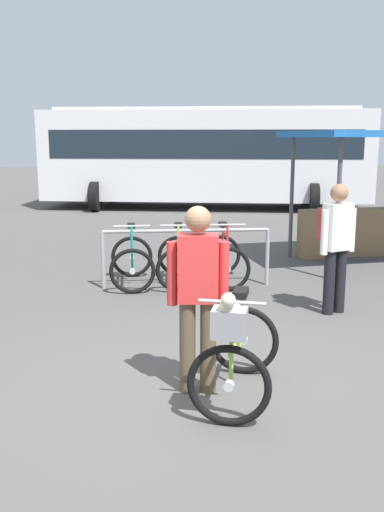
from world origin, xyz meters
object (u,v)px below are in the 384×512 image
(racked_bike_red, at_px, (224,259))
(bus_distant, at_px, (206,152))
(featured_bicycle, at_px, (235,349))
(market_stall, at_px, (373,183))
(person_with_featured_bike, at_px, (198,292))
(pedestrian_with_backpack, at_px, (336,240))
(racked_bike_teal, at_px, (132,261))
(racked_bike_lime, at_px, (178,260))

(racked_bike_red, height_order, bus_distant, bus_distant)
(featured_bicycle, distance_m, market_stall, 6.46)
(person_with_featured_bike, bearing_deg, market_stall, 52.48)
(pedestrian_with_backpack, bearing_deg, racked_bike_teal, 145.16)
(bus_distant, relative_size, market_stall, 3.12)
(racked_bike_red, distance_m, bus_distant, 9.69)
(racked_bike_teal, distance_m, racked_bike_red, 1.40)
(racked_bike_lime, distance_m, featured_bicycle, 4.04)
(racked_bike_lime, relative_size, market_stall, 0.35)
(racked_bike_lime, height_order, person_with_featured_bike, person_with_featured_bike)
(racked_bike_lime, xyz_separation_m, market_stall, (3.62, 1.26, 1.03))
(racked_bike_red, xyz_separation_m, featured_bicycle, (-0.66, -4.01, 0.12))
(racked_bike_teal, relative_size, featured_bicycle, 0.87)
(racked_bike_lime, xyz_separation_m, pedestrian_with_backpack, (1.79, -1.71, 0.57))
(racked_bike_lime, distance_m, person_with_featured_bike, 3.81)
(racked_bike_lime, bearing_deg, pedestrian_with_backpack, -43.58)
(featured_bicycle, distance_m, bus_distant, 13.72)
(featured_bicycle, bearing_deg, racked_bike_teal, 100.30)
(pedestrian_with_backpack, bearing_deg, bus_distant, 89.50)
(pedestrian_with_backpack, height_order, bus_distant, bus_distant)
(person_with_featured_bike, height_order, pedestrian_with_backpack, same)
(racked_bike_teal, bearing_deg, racked_bike_lime, -2.34)
(racked_bike_red, bearing_deg, racked_bike_lime, 177.66)
(racked_bike_lime, relative_size, pedestrian_with_backpack, 0.71)
(pedestrian_with_backpack, bearing_deg, racked_bike_lime, 136.42)
(racked_bike_teal, bearing_deg, racked_bike_red, -2.34)
(racked_bike_teal, height_order, racked_bike_red, same)
(market_stall, bearing_deg, racked_bike_lime, -160.79)
(featured_bicycle, height_order, bus_distant, bus_distant)
(racked_bike_lime, relative_size, featured_bicycle, 0.93)
(racked_bike_red, relative_size, featured_bicycle, 0.90)
(racked_bike_teal, height_order, bus_distant, bus_distant)
(featured_bicycle, distance_m, person_with_featured_bike, 0.58)
(racked_bike_teal, xyz_separation_m, featured_bicycle, (0.74, -4.07, 0.12))
(racked_bike_teal, relative_size, bus_distant, 0.11)
(featured_bicycle, bearing_deg, person_with_featured_bike, 134.43)
(racked_bike_red, relative_size, bus_distant, 0.11)
(pedestrian_with_backpack, bearing_deg, featured_bicycle, -126.89)
(racked_bike_lime, relative_size, bus_distant, 0.11)
(racked_bike_teal, xyz_separation_m, racked_bike_lime, (0.70, -0.03, 0.00))
(racked_bike_red, xyz_separation_m, market_stall, (2.92, 1.29, 1.03))
(featured_bicycle, bearing_deg, racked_bike_red, 80.67)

